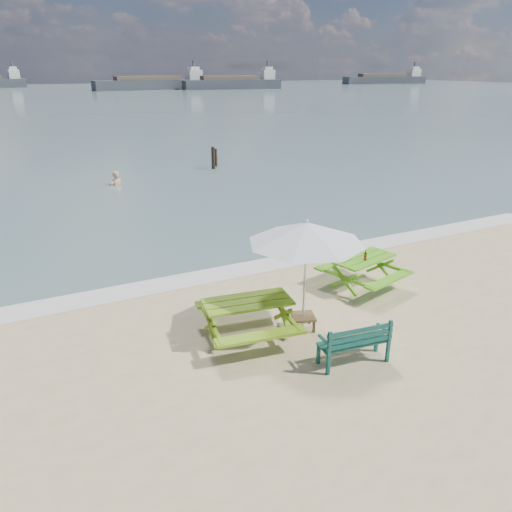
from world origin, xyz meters
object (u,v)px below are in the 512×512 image
picnic_table_left (248,320)px  beer_bottle (365,256)px  park_bench (353,350)px  swimmer (117,191)px  side_table (303,322)px  patio_umbrella (306,233)px  picnic_table_right (363,273)px

picnic_table_left → beer_bottle: size_ratio=7.86×
park_bench → swimmer: (-0.62, 16.73, -0.55)m
beer_bottle → swimmer: bearing=101.1°
picnic_table_left → swimmer: picnic_table_left is taller
picnic_table_left → park_bench: size_ratio=1.58×
swimmer → side_table: bearing=-88.2°
side_table → patio_umbrella: (-0.00, 0.00, 1.92)m
side_table → patio_umbrella: size_ratio=0.20×
beer_bottle → swimmer: 14.59m
picnic_table_right → beer_bottle: (-0.08, -0.12, 0.49)m
patio_umbrella → swimmer: (-0.48, 15.25, -2.38)m
picnic_table_left → park_bench: (1.31, -1.66, -0.15)m
park_bench → side_table: bearing=95.4°
picnic_table_left → beer_bottle: (3.50, 0.80, 0.46)m
swimmer → patio_umbrella: bearing=-88.2°
picnic_table_left → picnic_table_right: size_ratio=1.00×
park_bench → patio_umbrella: patio_umbrella is taller
beer_bottle → swimmer: beer_bottle is taller
picnic_table_right → park_bench: (-2.26, -2.58, -0.12)m
park_bench → patio_umbrella: bearing=95.4°
picnic_table_left → swimmer: (0.69, 15.07, -0.70)m
park_bench → swimmer: 16.75m
picnic_table_left → swimmer: 15.10m
picnic_table_left → side_table: bearing=-8.8°
park_bench → side_table: 1.49m
park_bench → beer_bottle: 3.35m
side_table → swimmer: bearing=91.8°
park_bench → side_table: size_ratio=2.29×
beer_bottle → picnic_table_right: bearing=58.0°
picnic_table_left → swimmer: bearing=87.4°
side_table → patio_umbrella: bearing=104.0°
park_bench → side_table: park_bench is taller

